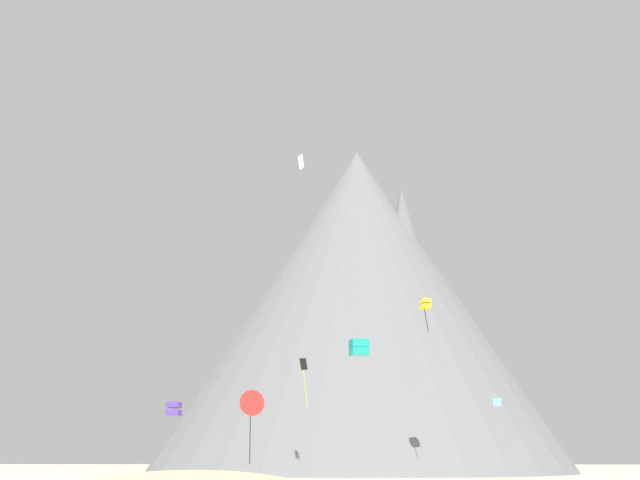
% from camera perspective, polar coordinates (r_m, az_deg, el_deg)
% --- Properties ---
extents(rock_massif, '(81.93, 81.93, 49.96)m').
position_cam_1_polar(rock_massif, '(135.75, 2.53, -4.72)').
color(rock_massif, slate).
rests_on(rock_massif, ground_plane).
extents(kite_teal_low, '(1.42, 1.42, 1.08)m').
position_cam_1_polar(kite_teal_low, '(59.80, 2.54, -6.95)').
color(kite_teal_low, teal).
extents(kite_yellow_mid, '(1.33, 1.36, 3.61)m').
position_cam_1_polar(kite_yellow_mid, '(97.20, 6.82, -4.16)').
color(kite_yellow_mid, yellow).
extents(kite_black_low, '(0.76, 0.59, 4.23)m').
position_cam_1_polar(kite_black_low, '(74.73, -1.02, -8.61)').
color(kite_black_low, black).
extents(kite_indigo_low, '(1.27, 1.29, 1.21)m').
position_cam_1_polar(kite_indigo_low, '(79.24, -9.42, -10.70)').
color(kite_indigo_low, '#5138B2').
extents(kite_cyan_low, '(0.84, 0.39, 0.83)m').
position_cam_1_polar(kite_cyan_low, '(95.56, 11.36, -10.21)').
color(kite_cyan_low, '#33BCDB').
extents(kite_red_low, '(2.49, 0.90, 6.78)m').
position_cam_1_polar(kite_red_low, '(84.80, -4.40, -10.49)').
color(kite_red_low, red).
extents(kite_white_high, '(0.69, 0.75, 1.59)m').
position_cam_1_polar(kite_white_high, '(89.10, -1.24, 5.07)').
color(kite_white_high, white).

